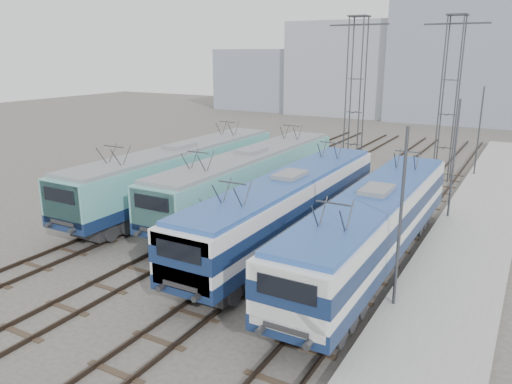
% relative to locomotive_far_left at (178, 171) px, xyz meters
% --- Properties ---
extents(ground, '(160.00, 160.00, 0.00)m').
position_rel_locomotive_far_left_xyz_m(ground, '(6.75, -8.71, -2.29)').
color(ground, '#514C47').
extents(platform, '(4.00, 70.00, 0.30)m').
position_rel_locomotive_far_left_xyz_m(platform, '(16.95, -0.71, -2.14)').
color(platform, '#9E9E99').
rests_on(platform, ground).
extents(locomotive_far_left, '(2.91, 18.40, 3.46)m').
position_rel_locomotive_far_left_xyz_m(locomotive_far_left, '(0.00, 0.00, 0.00)').
color(locomotive_far_left, '#13254B').
rests_on(locomotive_far_left, ground).
extents(locomotive_center_left, '(2.86, 18.06, 3.40)m').
position_rel_locomotive_far_left_xyz_m(locomotive_center_left, '(4.50, 1.16, -0.04)').
color(locomotive_center_left, '#13254B').
rests_on(locomotive_center_left, ground).
extents(locomotive_center_right, '(2.78, 17.54, 3.30)m').
position_rel_locomotive_far_left_xyz_m(locomotive_center_right, '(9.00, -2.85, -0.05)').
color(locomotive_center_right, '#13254B').
rests_on(locomotive_center_right, ground).
extents(locomotive_far_right, '(2.79, 17.62, 3.31)m').
position_rel_locomotive_far_left_xyz_m(locomotive_far_right, '(13.50, -3.54, -0.04)').
color(locomotive_far_right, '#13254B').
rests_on(locomotive_far_right, ground).
extents(catenary_tower_west, '(4.50, 1.20, 12.00)m').
position_rel_locomotive_far_left_xyz_m(catenary_tower_west, '(6.75, 13.29, 4.35)').
color(catenary_tower_west, '#3F4247').
rests_on(catenary_tower_west, ground).
extents(catenary_tower_east, '(4.50, 1.20, 12.00)m').
position_rel_locomotive_far_left_xyz_m(catenary_tower_east, '(13.25, 15.29, 4.35)').
color(catenary_tower_east, '#3F4247').
rests_on(catenary_tower_east, ground).
extents(mast_front, '(0.12, 0.12, 7.00)m').
position_rel_locomotive_far_left_xyz_m(mast_front, '(15.35, -6.71, 1.21)').
color(mast_front, '#3F4247').
rests_on(mast_front, ground).
extents(mast_mid, '(0.12, 0.12, 7.00)m').
position_rel_locomotive_far_left_xyz_m(mast_mid, '(15.35, 5.29, 1.21)').
color(mast_mid, '#3F4247').
rests_on(mast_mid, ground).
extents(mast_rear, '(0.12, 0.12, 7.00)m').
position_rel_locomotive_far_left_xyz_m(mast_rear, '(15.35, 17.29, 1.21)').
color(mast_rear, '#3F4247').
rests_on(mast_rear, ground).
extents(building_west, '(18.00, 12.00, 14.00)m').
position_rel_locomotive_far_left_xyz_m(building_west, '(-7.25, 53.29, 4.71)').
color(building_west, '#949AA5').
rests_on(building_west, ground).
extents(building_center, '(22.00, 14.00, 18.00)m').
position_rel_locomotive_far_left_xyz_m(building_center, '(10.75, 53.29, 6.71)').
color(building_center, gray).
rests_on(building_center, ground).
extents(building_far_west, '(14.00, 10.00, 10.00)m').
position_rel_locomotive_far_left_xyz_m(building_far_west, '(-23.25, 53.29, 2.71)').
color(building_far_west, gray).
rests_on(building_far_west, ground).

